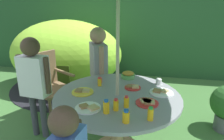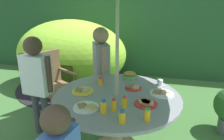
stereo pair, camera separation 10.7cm
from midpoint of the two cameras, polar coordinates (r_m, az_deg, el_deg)
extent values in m
cube|color=#234C28|center=(5.08, 6.53, 10.32)|extent=(9.00, 0.70, 1.94)
cylinder|color=tan|center=(2.45, 0.07, -14.86)|extent=(0.14, 0.14, 0.70)
cylinder|color=gray|center=(2.27, 0.08, -7.17)|extent=(1.35, 1.35, 0.03)
cylinder|color=#B7AD8C|center=(2.16, 0.08, -0.15)|extent=(0.04, 0.04, 2.01)
cylinder|color=brown|center=(3.07, -17.23, -11.35)|extent=(0.04, 0.04, 0.42)
cylinder|color=brown|center=(3.28, -10.91, -8.78)|extent=(0.04, 0.04, 0.42)
cylinder|color=brown|center=(3.43, -21.38, -8.55)|extent=(0.04, 0.04, 0.42)
cylinder|color=brown|center=(3.61, -15.46, -6.45)|extent=(0.04, 0.04, 0.42)
cube|color=brown|center=(3.24, -16.62, -5.16)|extent=(0.66, 0.65, 0.04)
cube|color=brown|center=(3.33, -19.20, 0.28)|extent=(0.26, 0.42, 0.52)
cube|color=brown|center=(3.07, -20.31, -2.57)|extent=(0.45, 0.28, 0.03)
cube|color=brown|center=(3.27, -13.87, -0.59)|extent=(0.45, 0.28, 0.03)
ellipsoid|color=#8CC633|center=(4.27, -13.06, 4.21)|extent=(2.29, 1.65, 1.34)
cylinder|color=black|center=(4.48, -12.44, -4.01)|extent=(2.37, 2.37, 0.01)
cube|color=#314511|center=(3.71, -16.58, -3.18)|extent=(0.62, 0.07, 0.60)
cylinder|color=brown|center=(3.30, -4.71, -6.49)|extent=(0.08, 0.08, 0.60)
cylinder|color=brown|center=(3.17, -4.16, -7.59)|extent=(0.08, 0.08, 0.60)
cube|color=#99999E|center=(3.03, -4.71, 2.46)|extent=(0.33, 0.40, 0.51)
cylinder|color=tan|center=(3.21, -5.43, 3.82)|extent=(0.06, 0.06, 0.46)
cylinder|color=tan|center=(2.84, -3.92, 1.91)|extent=(0.06, 0.06, 0.46)
sphere|color=tan|center=(2.95, -4.90, 9.34)|extent=(0.23, 0.23, 0.23)
cylinder|color=#3F3F47|center=(2.96, -21.32, -11.18)|extent=(0.08, 0.08, 0.58)
cylinder|color=#3F3F47|center=(2.88, -19.05, -11.78)|extent=(0.08, 0.08, 0.58)
cube|color=white|center=(2.70, -21.47, -1.51)|extent=(0.36, 0.22, 0.49)
cylinder|color=#4C3828|center=(2.81, -24.53, -0.61)|extent=(0.06, 0.06, 0.44)
cylinder|color=#4C3828|center=(2.58, -18.26, -1.47)|extent=(0.06, 0.06, 0.44)
sphere|color=#4C3828|center=(2.61, -22.39, 5.86)|extent=(0.22, 0.22, 0.22)
sphere|color=#4C3828|center=(1.34, -15.29, -13.22)|extent=(0.19, 0.19, 0.19)
cylinder|color=#66B259|center=(2.73, 3.25, -1.67)|extent=(0.18, 0.18, 0.05)
ellipsoid|color=gold|center=(2.72, 3.27, -0.87)|extent=(0.15, 0.15, 0.04)
cylinder|color=yellow|center=(2.35, -9.27, -5.90)|extent=(0.24, 0.24, 0.01)
cube|color=tan|center=(2.34, -8.33, -5.55)|extent=(0.08, 0.08, 0.02)
cube|color=#9E7547|center=(2.35, -10.17, -5.48)|extent=(0.08, 0.08, 0.02)
cylinder|color=white|center=(2.36, 11.96, -5.97)|extent=(0.26, 0.26, 0.01)
cube|color=tan|center=(2.36, 12.78, -5.58)|extent=(0.09, 0.09, 0.02)
cube|color=#9E7547|center=(2.35, 10.84, -5.54)|extent=(0.10, 0.10, 0.02)
cylinder|color=red|center=(2.11, 8.03, -8.84)|extent=(0.22, 0.22, 0.01)
cube|color=tan|center=(2.09, 8.94, -8.57)|extent=(0.09, 0.09, 0.02)
cube|color=#9E7547|center=(2.12, 7.97, -8.21)|extent=(0.11, 0.11, 0.02)
cube|color=tan|center=(2.11, 7.43, -8.34)|extent=(0.10, 0.10, 0.02)
cube|color=#9E7547|center=(2.07, 8.11, -8.79)|extent=(0.06, 0.06, 0.02)
cylinder|color=white|center=(2.02, -8.04, -10.15)|extent=(0.25, 0.25, 0.01)
cube|color=tan|center=(1.99, -6.70, -10.07)|extent=(0.12, 0.12, 0.02)
cube|color=#9E7547|center=(2.02, -9.12, -9.66)|extent=(0.11, 0.11, 0.02)
cylinder|color=red|center=(2.43, 4.35, -4.78)|extent=(0.19, 0.19, 0.01)
cube|color=tan|center=(2.42, 5.06, -4.51)|extent=(0.09, 0.09, 0.02)
cube|color=#9E7547|center=(2.43, 3.53, -4.38)|extent=(0.08, 0.08, 0.02)
cylinder|color=yellow|center=(1.95, -0.52, -9.58)|extent=(0.05, 0.05, 0.10)
cylinder|color=red|center=(1.92, -0.53, -8.04)|extent=(0.03, 0.03, 0.02)
cylinder|color=yellow|center=(1.91, -3.19, -10.07)|extent=(0.06, 0.06, 0.11)
cylinder|color=blue|center=(1.88, -3.23, -8.33)|extent=(0.04, 0.04, 0.02)
cylinder|color=yellow|center=(1.83, 8.70, -11.83)|extent=(0.05, 0.05, 0.11)
cylinder|color=green|center=(1.80, 8.80, -10.14)|extent=(0.04, 0.04, 0.02)
cylinder|color=yellow|center=(2.48, -4.63, -3.35)|extent=(0.05, 0.05, 0.09)
cylinder|color=red|center=(2.46, -4.66, -2.18)|extent=(0.03, 0.03, 0.02)
cylinder|color=yellow|center=(1.78, 2.05, -12.65)|extent=(0.06, 0.06, 0.10)
cylinder|color=blue|center=(1.75, 2.07, -11.02)|extent=(0.04, 0.04, 0.02)
cylinder|color=yellow|center=(2.01, 2.38, -8.75)|extent=(0.05, 0.05, 0.10)
cylinder|color=red|center=(1.98, 2.40, -7.28)|extent=(0.04, 0.04, 0.02)
cylinder|color=#E04C47|center=(2.57, -4.50, -2.81)|extent=(0.06, 0.06, 0.06)
cylinder|color=white|center=(2.57, 11.38, -3.09)|extent=(0.07, 0.07, 0.07)
camera|label=1|loc=(0.05, -91.36, -0.46)|focal=33.75mm
camera|label=2|loc=(0.05, 88.64, 0.46)|focal=33.75mm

